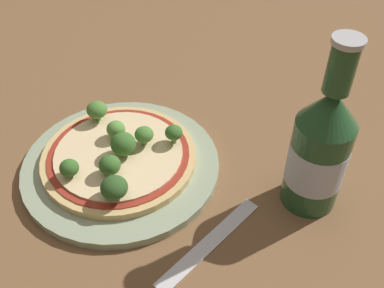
# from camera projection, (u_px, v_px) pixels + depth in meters

# --- Properties ---
(ground_plane) EXTENTS (3.00, 3.00, 0.00)m
(ground_plane) POSITION_uv_depth(u_px,v_px,m) (129.00, 153.00, 0.62)
(ground_plane) COLOR brown
(plate) EXTENTS (0.26, 0.26, 0.01)m
(plate) POSITION_uv_depth(u_px,v_px,m) (121.00, 165.00, 0.59)
(plate) COLOR #93A384
(plate) RESTS_ON ground_plane
(pizza) EXTENTS (0.20, 0.20, 0.01)m
(pizza) POSITION_uv_depth(u_px,v_px,m) (119.00, 156.00, 0.59)
(pizza) COLOR tan
(pizza) RESTS_ON plate
(broccoli_floret_0) EXTENTS (0.03, 0.03, 0.03)m
(broccoli_floret_0) POSITION_uv_depth(u_px,v_px,m) (110.00, 165.00, 0.55)
(broccoli_floret_0) COLOR #6B8E51
(broccoli_floret_0) RESTS_ON pizza
(broccoli_floret_1) EXTENTS (0.02, 0.02, 0.03)m
(broccoli_floret_1) POSITION_uv_depth(u_px,v_px,m) (144.00, 135.00, 0.58)
(broccoli_floret_1) COLOR #6B8E51
(broccoli_floret_1) RESTS_ON pizza
(broccoli_floret_2) EXTENTS (0.02, 0.02, 0.03)m
(broccoli_floret_2) POSITION_uv_depth(u_px,v_px,m) (174.00, 133.00, 0.59)
(broccoli_floret_2) COLOR #6B8E51
(broccoli_floret_2) RESTS_ON pizza
(broccoli_floret_3) EXTENTS (0.02, 0.02, 0.03)m
(broccoli_floret_3) POSITION_uv_depth(u_px,v_px,m) (116.00, 129.00, 0.60)
(broccoli_floret_3) COLOR #6B8E51
(broccoli_floret_3) RESTS_ON pizza
(broccoli_floret_4) EXTENTS (0.02, 0.02, 0.02)m
(broccoli_floret_4) POSITION_uv_depth(u_px,v_px,m) (69.00, 168.00, 0.55)
(broccoli_floret_4) COLOR #6B8E51
(broccoli_floret_4) RESTS_ON pizza
(broccoli_floret_5) EXTENTS (0.03, 0.03, 0.03)m
(broccoli_floret_5) POSITION_uv_depth(u_px,v_px,m) (97.00, 110.00, 0.62)
(broccoli_floret_5) COLOR #6B8E51
(broccoli_floret_5) RESTS_ON pizza
(broccoli_floret_6) EXTENTS (0.03, 0.03, 0.03)m
(broccoli_floret_6) POSITION_uv_depth(u_px,v_px,m) (123.00, 144.00, 0.57)
(broccoli_floret_6) COLOR #6B8E51
(broccoli_floret_6) RESTS_ON pizza
(broccoli_floret_7) EXTENTS (0.03, 0.03, 0.03)m
(broccoli_floret_7) POSITION_uv_depth(u_px,v_px,m) (114.00, 188.00, 0.52)
(broccoli_floret_7) COLOR #6B8E51
(broccoli_floret_7) RESTS_ON pizza
(beer_bottle) EXTENTS (0.07, 0.07, 0.22)m
(beer_bottle) POSITION_uv_depth(u_px,v_px,m) (320.00, 150.00, 0.50)
(beer_bottle) COLOR #234C28
(beer_bottle) RESTS_ON ground_plane
(fork) EXTENTS (0.03, 0.16, 0.00)m
(fork) POSITION_uv_depth(u_px,v_px,m) (210.00, 243.00, 0.51)
(fork) COLOR silver
(fork) RESTS_ON ground_plane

